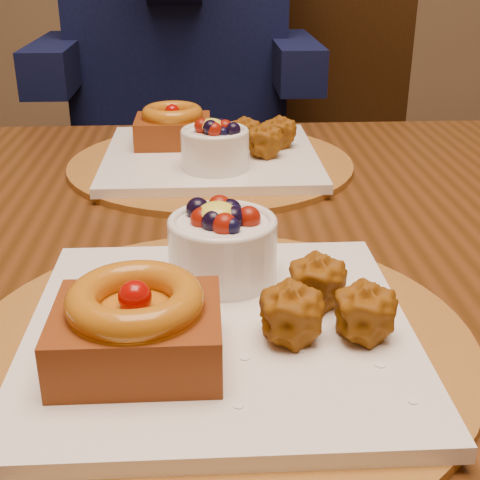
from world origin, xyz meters
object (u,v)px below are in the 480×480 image
place_setting_far (209,151)px  chair_far (301,182)px  dining_table (215,295)px  place_setting_near (215,314)px

place_setting_far → chair_far: chair_far is taller
chair_far → place_setting_far: bearing=-91.8°
place_setting_far → chair_far: size_ratio=0.41×
dining_table → place_setting_near: size_ratio=4.21×
dining_table → chair_far: bearing=75.5°
place_setting_near → dining_table: bearing=89.3°
dining_table → place_setting_near: bearing=-90.7°
dining_table → place_setting_far: 0.24m
dining_table → place_setting_far: place_setting_far is taller
dining_table → chair_far: chair_far is taller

